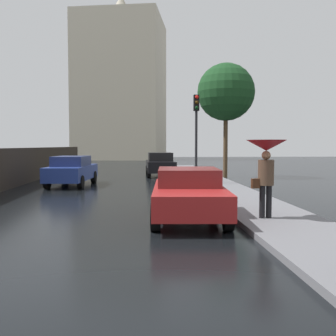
{
  "coord_description": "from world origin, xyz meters",
  "views": [
    {
      "loc": [
        1.72,
        -5.35,
        1.94
      ],
      "look_at": [
        2.33,
        4.31,
        1.38
      ],
      "focal_mm": 41.66,
      "sensor_mm": 36.0,
      "label": 1
    }
  ],
  "objects_px": {
    "street_tree_near": "(226,92)",
    "car_blue_far_ahead": "(72,170)",
    "car_red_near_kerb": "(188,193)",
    "car_black_behind_camera": "(160,164)",
    "traffic_light": "(196,122)",
    "pedestrian_with_umbrella_far": "(266,157)"
  },
  "relations": [
    {
      "from": "car_black_behind_camera",
      "to": "street_tree_near",
      "type": "distance_m",
      "value": 5.94
    },
    {
      "from": "car_black_behind_camera",
      "to": "pedestrian_with_umbrella_far",
      "type": "height_order",
      "value": "pedestrian_with_umbrella_far"
    },
    {
      "from": "car_red_near_kerb",
      "to": "street_tree_near",
      "type": "xyz_separation_m",
      "value": [
        3.76,
        13.15,
        4.42
      ]
    },
    {
      "from": "street_tree_near",
      "to": "car_blue_far_ahead",
      "type": "bearing_deg",
      "value": -152.43
    },
    {
      "from": "car_black_behind_camera",
      "to": "pedestrian_with_umbrella_far",
      "type": "distance_m",
      "value": 15.16
    },
    {
      "from": "car_black_behind_camera",
      "to": "car_red_near_kerb",
      "type": "bearing_deg",
      "value": -90.8
    },
    {
      "from": "car_red_near_kerb",
      "to": "car_blue_far_ahead",
      "type": "distance_m",
      "value": 9.92
    },
    {
      "from": "car_black_behind_camera",
      "to": "street_tree_near",
      "type": "height_order",
      "value": "street_tree_near"
    },
    {
      "from": "car_red_near_kerb",
      "to": "traffic_light",
      "type": "bearing_deg",
      "value": 84.42
    },
    {
      "from": "car_red_near_kerb",
      "to": "traffic_light",
      "type": "relative_size",
      "value": 1.06
    },
    {
      "from": "car_red_near_kerb",
      "to": "pedestrian_with_umbrella_far",
      "type": "xyz_separation_m",
      "value": [
        1.84,
        -0.73,
        0.96
      ]
    },
    {
      "from": "street_tree_near",
      "to": "traffic_light",
      "type": "bearing_deg",
      "value": -116.72
    },
    {
      "from": "car_blue_far_ahead",
      "to": "car_black_behind_camera",
      "type": "distance_m",
      "value": 7.1
    },
    {
      "from": "car_black_behind_camera",
      "to": "pedestrian_with_umbrella_far",
      "type": "bearing_deg",
      "value": -83.85
    },
    {
      "from": "car_blue_far_ahead",
      "to": "pedestrian_with_umbrella_far",
      "type": "height_order",
      "value": "pedestrian_with_umbrella_far"
    },
    {
      "from": "car_blue_far_ahead",
      "to": "car_black_behind_camera",
      "type": "xyz_separation_m",
      "value": [
        4.49,
        5.5,
        0.02
      ]
    },
    {
      "from": "pedestrian_with_umbrella_far",
      "to": "street_tree_near",
      "type": "height_order",
      "value": "street_tree_near"
    },
    {
      "from": "car_blue_far_ahead",
      "to": "traffic_light",
      "type": "height_order",
      "value": "traffic_light"
    },
    {
      "from": "car_red_near_kerb",
      "to": "car_black_behind_camera",
      "type": "bearing_deg",
      "value": 94.02
    },
    {
      "from": "traffic_light",
      "to": "street_tree_near",
      "type": "relative_size",
      "value": 0.61
    },
    {
      "from": "car_red_near_kerb",
      "to": "pedestrian_with_umbrella_far",
      "type": "relative_size",
      "value": 2.3
    },
    {
      "from": "car_red_near_kerb",
      "to": "car_blue_far_ahead",
      "type": "xyz_separation_m",
      "value": [
        -4.62,
        8.77,
        0.05
      ]
    }
  ]
}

